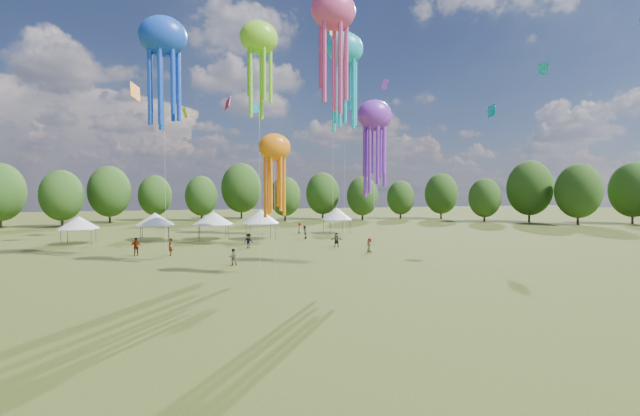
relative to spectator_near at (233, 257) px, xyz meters
name	(u,v)px	position (x,y,z in m)	size (l,w,h in m)	color
spectator_near	(233,257)	(0.00, 0.00, 0.00)	(0.76, 0.59, 1.57)	gray
spectators_far	(275,239)	(6.68, 13.03, 0.11)	(25.85, 24.21, 1.93)	gray
festival_tents	(217,218)	(0.45, 23.32, 2.25)	(41.43, 9.51, 4.20)	#47474C
show_kites	(308,61)	(10.13, 9.96, 21.54)	(30.07, 29.48, 30.73)	#87EB26
treeline	(217,193)	(1.14, 30.36, 5.76)	(201.57, 95.24, 13.43)	#38281C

